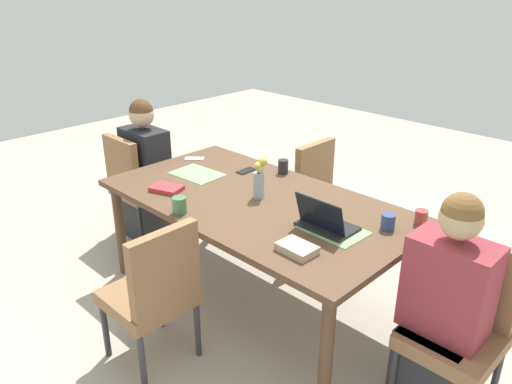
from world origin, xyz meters
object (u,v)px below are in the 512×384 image
chair_far_right_near (325,195)px  flower_vase (259,178)px  person_head_left_left_near (147,178)px  phone_black (246,171)px  chair_head_right_left_mid (461,320)px  phone_silver (194,159)px  person_head_right_left_mid (443,317)px  coffee_mug_near_left (179,205)px  coffee_mug_near_right (421,218)px  book_red_cover (167,189)px  coffee_mug_centre_left (388,222)px  coffee_mug_centre_right (283,167)px  chair_head_left_left_near (136,182)px  dining_table (256,209)px  laptop_head_right_left_mid (325,222)px  book_blue_cover (297,248)px  chair_near_left_far (155,289)px

chair_far_right_near → flower_vase: (0.06, -0.81, 0.40)m
person_head_left_left_near → phone_black: size_ratio=7.97×
chair_head_right_left_mid → phone_silver: size_ratio=6.00×
person_head_right_left_mid → coffee_mug_near_left: person_head_right_left_mid is taller
coffee_mug_near_right → book_red_cover: 1.63m
chair_far_right_near → coffee_mug_centre_left: size_ratio=9.71×
coffee_mug_centre_right → phone_silver: coffee_mug_centre_right is taller
chair_head_left_left_near → coffee_mug_near_right: (2.30, 0.45, 0.30)m
person_head_right_left_mid → coffee_mug_centre_right: 1.58m
chair_head_right_left_mid → coffee_mug_near_right: chair_head_right_left_mid is taller
dining_table → coffee_mug_near_left: size_ratio=19.88×
coffee_mug_centre_right → book_red_cover: size_ratio=0.51×
chair_head_right_left_mid → coffee_mug_centre_left: 0.63m
chair_head_right_left_mid → laptop_head_right_left_mid: bearing=-172.6°
coffee_mug_centre_right → phone_silver: 0.75m
dining_table → book_blue_cover: size_ratio=10.25×
chair_near_left_far → book_blue_cover: bearing=41.6°
chair_far_right_near → flower_vase: 0.90m
book_red_cover → coffee_mug_near_right: bearing=6.9°
person_head_left_left_near → coffee_mug_centre_left: 2.16m
flower_vase → phone_black: 0.50m
book_red_cover → chair_head_left_left_near: bearing=141.9°
chair_head_left_left_near → chair_near_left_far: 1.63m
dining_table → chair_far_right_near: (-0.07, 0.85, -0.19)m
phone_black → phone_silver: size_ratio=1.00×
book_red_cover → laptop_head_right_left_mid: bearing=-4.6°
coffee_mug_near_left → person_head_right_left_mid: bearing=17.8°
chair_far_right_near → coffee_mug_near_left: size_ratio=8.73×
chair_head_right_left_mid → book_red_cover: 1.95m
dining_table → book_red_cover: book_red_cover is taller
person_head_right_left_mid → coffee_mug_near_right: 0.62m
phone_black → laptop_head_right_left_mid: bearing=-111.1°
chair_head_right_left_mid → flower_vase: (-1.37, -0.04, 0.40)m
dining_table → coffee_mug_centre_right: (-0.18, 0.47, 0.12)m
dining_table → phone_black: phone_black is taller
chair_far_right_near → flower_vase: bearing=-85.6°
chair_head_right_left_mid → person_head_right_left_mid: (-0.06, -0.07, 0.03)m
person_head_right_left_mid → coffee_mug_near_left: size_ratio=11.59×
person_head_left_left_near → chair_head_right_left_mid: person_head_left_left_near is taller
chair_head_left_left_near → flower_vase: flower_vase is taller
coffee_mug_near_right → coffee_mug_centre_left: coffee_mug_centre_left is taller
chair_head_left_left_near → phone_silver: chair_head_left_left_near is taller
dining_table → chair_head_right_left_mid: 1.38m
flower_vase → coffee_mug_centre_left: (0.83, 0.19, -0.09)m
chair_near_left_far → chair_far_right_near: bearing=93.9°
chair_head_right_left_mid → coffee_mug_centre_right: bearing=166.0°
chair_head_right_left_mid → phone_black: size_ratio=6.00×
laptop_head_right_left_mid → coffee_mug_near_left: (-0.76, -0.45, 0.01)m
phone_silver → coffee_mug_near_right: bearing=-35.9°
dining_table → person_head_right_left_mid: (1.30, 0.01, -0.16)m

